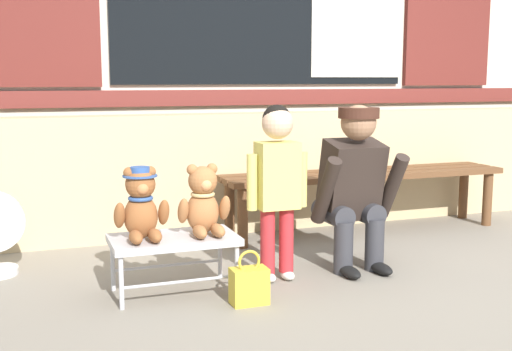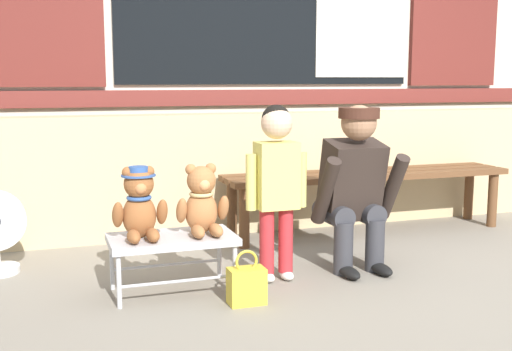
% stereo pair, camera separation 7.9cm
% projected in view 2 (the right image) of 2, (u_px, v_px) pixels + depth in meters
% --- Properties ---
extents(ground_plane, '(60.00, 60.00, 0.00)m').
position_uv_depth(ground_plane, '(383.00, 282.00, 3.50)').
color(ground_plane, gray).
extents(brick_low_wall, '(7.15, 0.25, 0.85)m').
position_uv_depth(brick_low_wall, '(288.00, 170.00, 4.77)').
color(brick_low_wall, tan).
rests_on(brick_low_wall, ground).
extents(shop_facade, '(7.29, 0.26, 3.28)m').
position_uv_depth(shop_facade, '(265.00, 7.00, 5.07)').
color(shop_facade, beige).
rests_on(shop_facade, ground).
extents(wooden_bench_long, '(2.10, 0.40, 0.44)m').
position_uv_depth(wooden_bench_long, '(368.00, 181.00, 4.58)').
color(wooden_bench_long, brown).
rests_on(wooden_bench_long, ground).
extents(small_display_bench, '(0.64, 0.36, 0.30)m').
position_uv_depth(small_display_bench, '(172.00, 242.00, 3.29)').
color(small_display_bench, '#BCBCC1').
rests_on(small_display_bench, ground).
extents(teddy_bear_with_hat, '(0.28, 0.27, 0.36)m').
position_uv_depth(teddy_bear_with_hat, '(140.00, 204.00, 3.21)').
color(teddy_bear_with_hat, '#93562D').
rests_on(teddy_bear_with_hat, small_display_bench).
extents(teddy_bear_plain, '(0.28, 0.26, 0.36)m').
position_uv_depth(teddy_bear_plain, '(202.00, 202.00, 3.31)').
color(teddy_bear_plain, '#A86B3D').
rests_on(teddy_bear_plain, small_display_bench).
extents(child_standing, '(0.35, 0.18, 0.96)m').
position_uv_depth(child_standing, '(277.00, 173.00, 3.45)').
color(child_standing, '#B7282D').
rests_on(child_standing, ground).
extents(adult_crouching, '(0.50, 0.49, 0.95)m').
position_uv_depth(adult_crouching, '(355.00, 187.00, 3.69)').
color(adult_crouching, '#333338').
rests_on(adult_crouching, ground).
extents(handbag_on_ground, '(0.18, 0.11, 0.27)m').
position_uv_depth(handbag_on_ground, '(247.00, 285.00, 3.15)').
color(handbag_on_ground, gold).
rests_on(handbag_on_ground, ground).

